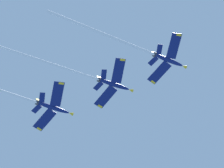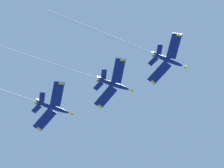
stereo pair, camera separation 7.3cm
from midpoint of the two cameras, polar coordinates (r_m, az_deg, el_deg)
jet_lead at (r=147.75m, az=3.86°, el=4.54°), size 48.63×24.60×13.74m
jet_second at (r=148.33m, az=-3.22°, el=1.10°), size 54.24×27.68×15.36m
jet_third at (r=148.61m, az=-11.47°, el=-1.76°), size 53.38×25.80×14.39m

